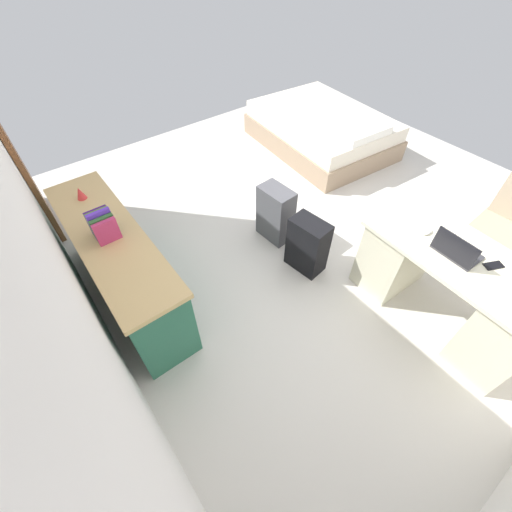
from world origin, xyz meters
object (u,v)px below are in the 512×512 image
Objects in this scene: credenza at (121,266)px; suitcase_black at (307,245)px; suitcase_spare_grey at (275,214)px; laptop at (456,250)px; bed at (322,130)px; office_chair at (501,233)px; desk at (447,286)px; cell_phone_near_laptop at (494,266)px; computer_mouse at (427,231)px; figurine_small at (80,193)px.

suitcase_black is at bearing -115.70° from credenza.
laptop is (-1.54, -0.39, 0.49)m from suitcase_spare_grey.
office_chair is at bearing 172.26° from bed.
desk is 4.60× the size of laptop.
office_chair is at bearing -51.64° from cell_phone_near_laptop.
suitcase_spare_grey is 5.99× the size of computer_mouse.
desk is 10.78× the size of cell_phone_near_laptop.
cell_phone_near_laptop is 1.24× the size of figurine_small.
suitcase_black is 1.02m from computer_mouse.
suitcase_black is 1.77× the size of laptop.
desk is 1.67m from suitcase_spare_grey.
desk reaches higher than suitcase_spare_grey.
laptop reaches higher than credenza.
laptop is at bearing 152.53° from bed.
figurine_small is at bearing 0.16° from credenza.
office_chair is at bearing -92.21° from laptop.
computer_mouse is at bearing -135.79° from figurine_small.
desk is 0.93m from office_chair.
suitcase_black is 1.45m from cell_phone_near_laptop.
office_chair is at bearing -128.66° from figurine_small.
laptop is at bearing 54.41° from cell_phone_near_laptop.
laptop reaches higher than suitcase_black.
credenza is 13.24× the size of cell_phone_near_laptop.
laptop is at bearing 87.79° from office_chair.
suitcase_black is at bearing 34.73° from computer_mouse.
suitcase_spare_grey is (0.52, -0.04, 0.02)m from suitcase_black.
credenza is at bearing 55.59° from computer_mouse.
laptop is at bearing -139.93° from figurine_small.
computer_mouse is at bearing -126.76° from credenza.
figurine_small reaches higher than suitcase_spare_grey.
credenza is 18.00× the size of computer_mouse.
cell_phone_near_laptop is (-0.23, -0.13, -0.04)m from laptop.
computer_mouse reaches higher than cell_phone_near_laptop.
desk is at bearing 92.12° from office_chair.
suitcase_spare_grey is 1.88× the size of laptop.
bed is at bearing -62.77° from suitcase_spare_grey.
bed is 3.34m from figurine_small.
office_chair reaches higher than figurine_small.
cell_phone_near_laptop is (-2.82, 1.22, 0.50)m from bed.
suitcase_spare_grey is (-1.05, 1.74, 0.06)m from bed.
credenza is at bearing 58.66° from office_chair.
office_chair is 1.66× the size of suitcase_black.
computer_mouse is (0.33, 0.01, 0.37)m from desk.
figurine_small is (2.04, 1.99, 0.06)m from computer_mouse.
suitcase_spare_grey is at bearing -11.88° from suitcase_black.
laptop is (-1.74, -1.93, 0.41)m from credenza.
credenza is 5.65× the size of laptop.
cell_phone_near_laptop reaches higher than desk.
figurine_small is at bearing 59.75° from suitcase_spare_grey.
cell_phone_near_laptop is (-0.49, -0.08, -0.01)m from computer_mouse.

